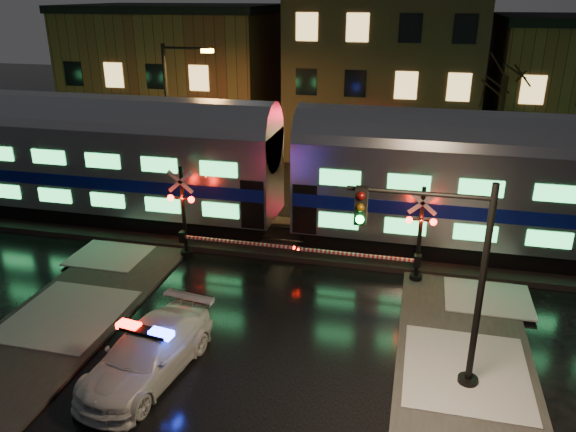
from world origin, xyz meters
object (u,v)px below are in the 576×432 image
(traffic_light, at_px, (444,283))
(crossing_signal_right, at_px, (409,244))
(crossing_signal_left, at_px, (192,223))
(streetlight, at_px, (173,113))
(police_car, at_px, (147,353))

(traffic_light, bearing_deg, crossing_signal_right, 88.94)
(crossing_signal_left, xyz_separation_m, streetlight, (-3.58, 6.70, 2.99))
(crossing_signal_right, height_order, crossing_signal_left, crossing_signal_left)
(crossing_signal_right, xyz_separation_m, traffic_light, (0.99, -5.88, 1.62))
(crossing_signal_right, xyz_separation_m, streetlight, (-12.23, 6.70, 3.03))
(traffic_light, relative_size, streetlight, 0.75)
(crossing_signal_left, distance_m, streetlight, 8.16)
(police_car, distance_m, streetlight, 15.56)
(police_car, relative_size, crossing_signal_left, 0.94)
(crossing_signal_right, height_order, traffic_light, traffic_light)
(police_car, xyz_separation_m, streetlight, (-5.24, 14.13, 3.88))
(crossing_signal_right, distance_m, streetlight, 14.27)
(police_car, bearing_deg, streetlight, 118.85)
(police_car, relative_size, crossing_signal_right, 0.97)
(police_car, xyz_separation_m, traffic_light, (7.98, 1.54, 2.47))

